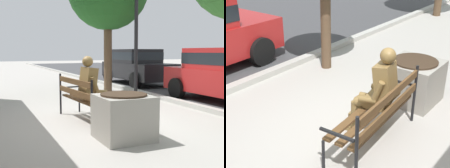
# 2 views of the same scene
# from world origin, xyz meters

# --- Properties ---
(ground_plane) EXTENTS (80.00, 80.00, 0.00)m
(ground_plane) POSITION_xyz_m (0.00, 0.00, 0.00)
(ground_plane) COLOR #ADA8A0
(curb_stone) EXTENTS (60.00, 0.20, 0.12)m
(curb_stone) POSITION_xyz_m (0.00, 2.90, 0.06)
(curb_stone) COLOR #B2AFA8
(curb_stone) RESTS_ON ground
(park_bench) EXTENTS (1.83, 0.67, 0.95)m
(park_bench) POSITION_xyz_m (-0.03, -0.20, 0.54)
(park_bench) COLOR brown
(park_bench) RESTS_ON ground
(bronze_statue_seated) EXTENTS (0.60, 0.83, 1.37)m
(bronze_statue_seated) POSITION_xyz_m (0.20, 0.02, 0.67)
(bronze_statue_seated) COLOR olive
(bronze_statue_seated) RESTS_ON ground
(concrete_planter) EXTENTS (0.86, 0.86, 0.77)m
(concrete_planter) POSITION_xyz_m (1.50, 0.03, 0.38)
(concrete_planter) COLOR gray
(concrete_planter) RESTS_ON ground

